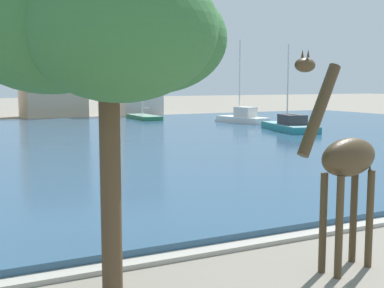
{
  "coord_description": "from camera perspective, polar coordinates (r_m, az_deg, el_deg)",
  "views": [
    {
      "loc": [
        -6.94,
        -2.65,
        4.22
      ],
      "look_at": [
        0.59,
        12.38,
        2.2
      ],
      "focal_mm": 47.57,
      "sensor_mm": 36.0,
      "label": 1
    }
  ],
  "objects": [
    {
      "name": "harbor_water",
      "position": [
        35.6,
        -15.18,
        0.04
      ],
      "size": [
        87.46,
        47.3,
        0.3
      ],
      "primitive_type": "cube",
      "color": "#2D5170",
      "rests_on": "ground"
    },
    {
      "name": "quay_edge_coping",
      "position": [
        13.48,
        5.98,
        -11.16
      ],
      "size": [
        87.46,
        0.5,
        0.12
      ],
      "primitive_type": "cube",
      "color": "#ADA89E",
      "rests_on": "ground"
    },
    {
      "name": "giraffe_statue",
      "position": [
        11.7,
        16.77,
        -1.93
      ],
      "size": [
        2.78,
        0.99,
        4.88
      ],
      "color": "#42331E",
      "rests_on": "ground"
    },
    {
      "name": "sailboat_white",
      "position": [
        51.18,
        5.33,
        2.8
      ],
      "size": [
        3.1,
        6.92,
        8.46
      ],
      "color": "white",
      "rests_on": "ground"
    },
    {
      "name": "sailboat_teal",
      "position": [
        43.36,
        10.58,
        1.9
      ],
      "size": [
        4.02,
        8.22,
        7.43
      ],
      "color": "teal",
      "rests_on": "ground"
    },
    {
      "name": "sailboat_green",
      "position": [
        56.68,
        -5.64,
        2.93
      ],
      "size": [
        2.24,
        7.11,
        5.83
      ],
      "color": "#236B42",
      "rests_on": "ground"
    },
    {
      "name": "shade_tree",
      "position": [
        10.0,
        -9.94,
        12.46
      ],
      "size": [
        5.31,
        5.63,
        6.59
      ],
      "color": "brown",
      "rests_on": "ground"
    },
    {
      "name": "townhouse_tall_gabled",
      "position": [
        64.97,
        -15.46,
        7.59
      ],
      "size": [
        7.2,
        7.65,
        10.64
      ],
      "color": "#C6B293",
      "rests_on": "ground"
    },
    {
      "name": "townhouse_wide_warehouse",
      "position": [
        66.25,
        -6.2,
        8.11
      ],
      "size": [
        5.23,
        5.52,
        11.42
      ],
      "color": "beige",
      "rests_on": "ground"
    }
  ]
}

